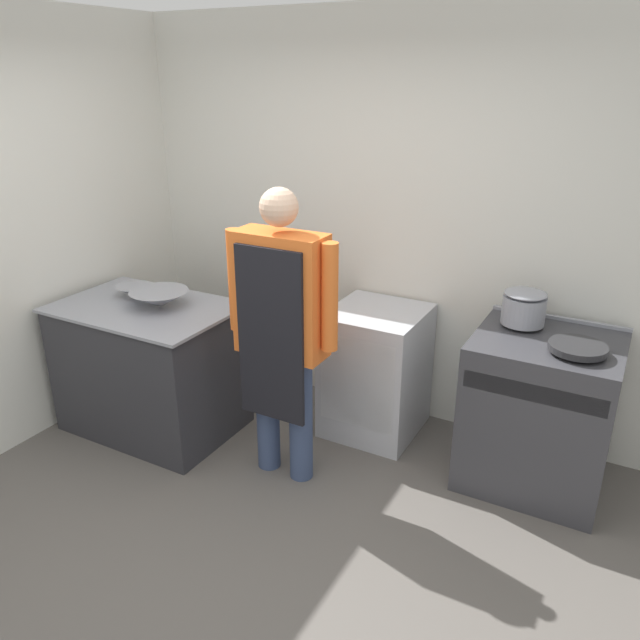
{
  "coord_description": "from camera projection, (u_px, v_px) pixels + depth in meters",
  "views": [
    {
      "loc": [
        1.7,
        -1.9,
        2.31
      ],
      "look_at": [
        0.09,
        1.04,
        0.96
      ],
      "focal_mm": 35.0,
      "sensor_mm": 36.0,
      "label": 1
    }
  ],
  "objects": [
    {
      "name": "fridge_unit",
      "position": [
        375.0,
        371.0,
        4.18
      ],
      "size": [
        0.6,
        0.61,
        0.87
      ],
      "color": "silver",
      "rests_on": "ground_plane"
    },
    {
      "name": "stove",
      "position": [
        539.0,
        412.0,
        3.63
      ],
      "size": [
        0.8,
        0.71,
        0.94
      ],
      "color": "#38383D",
      "rests_on": "ground_plane"
    },
    {
      "name": "mixing_bowl",
      "position": [
        160.0,
        299.0,
        4.01
      ],
      "size": [
        0.38,
        0.38,
        0.11
      ],
      "color": "gray",
      "rests_on": "prep_counter"
    },
    {
      "name": "person_cook",
      "position": [
        281.0,
        320.0,
        3.49
      ],
      "size": [
        0.7,
        0.24,
        1.75
      ],
      "color": "#38476B",
      "rests_on": "ground_plane"
    },
    {
      "name": "wall_left",
      "position": [
        78.0,
        221.0,
        4.27
      ],
      "size": [
        0.05,
        8.0,
        2.7
      ],
      "color": "silver",
      "rests_on": "ground_plane"
    },
    {
      "name": "wall_back",
      "position": [
        370.0,
        222.0,
        4.23
      ],
      "size": [
        8.0,
        0.05,
        2.7
      ],
      "color": "silver",
      "rests_on": "ground_plane"
    },
    {
      "name": "stock_pot",
      "position": [
        524.0,
        307.0,
        3.59
      ],
      "size": [
        0.25,
        0.25,
        0.2
      ],
      "color": "gray",
      "rests_on": "stove"
    },
    {
      "name": "saute_pan",
      "position": [
        578.0,
        348.0,
        3.27
      ],
      "size": [
        0.3,
        0.3,
        0.04
      ],
      "color": "#262628",
      "rests_on": "stove"
    },
    {
      "name": "small_bowl",
      "position": [
        134.0,
        291.0,
        4.21
      ],
      "size": [
        0.25,
        0.25,
        0.08
      ],
      "color": "gray",
      "rests_on": "prep_counter"
    },
    {
      "name": "ground_plane",
      "position": [
        206.0,
        559.0,
        3.17
      ],
      "size": [
        14.0,
        14.0,
        0.0
      ],
      "primitive_type": "plane",
      "color": "#5B5651"
    },
    {
      "name": "prep_counter",
      "position": [
        151.0,
        367.0,
        4.21
      ],
      "size": [
        1.16,
        0.79,
        0.89
      ],
      "color": "#2D2D33",
      "rests_on": "ground_plane"
    }
  ]
}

